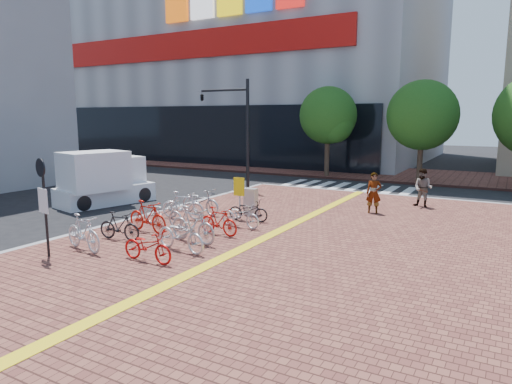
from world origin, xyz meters
The scene contains 27 objects.
ground centered at (0.00, 0.00, 0.00)m, with size 120.00×120.00×0.00m, color black.
sidewalk centered at (3.00, -5.00, 0.07)m, with size 14.00×34.00×0.15m, color brown.
tactile_strip centered at (2.00, -5.00, 0.16)m, with size 0.40×34.00×0.01m, color yellow.
kerb_north centered at (3.00, 12.00, 0.08)m, with size 14.00×0.25×0.15m, color gray.
far_sidewalk centered at (0.00, 21.00, 0.07)m, with size 70.00×8.00×0.15m, color brown.
department_store centered at (-15.99, 31.95, 13.98)m, with size 36.00×24.27×28.00m.
crosswalk centered at (0.50, 14.00, 0.01)m, with size 7.50×4.00×0.01m.
street_trees centered at (5.04, 17.45, 4.10)m, with size 16.20×4.60×6.35m.
bike_0 centered at (-2.01, -2.67, 0.70)m, with size 0.52×1.83×1.10m, color silver.
bike_1 centered at (-1.98, -1.28, 0.61)m, with size 0.44×1.55×0.93m, color black.
bike_2 centered at (-1.88, -0.07, 0.70)m, with size 0.52×1.84×1.10m, color red.
bike_3 centered at (-2.06, 0.96, 0.63)m, with size 0.64×1.84×0.97m, color silver.
bike_4 centered at (-2.12, 2.16, 0.70)m, with size 0.51×1.82×1.09m, color silver.
bike_5 centered at (-2.10, 3.28, 0.68)m, with size 0.70×2.01×1.06m, color #ADADB2.
bike_6 centered at (0.39, -2.53, 0.59)m, with size 0.59×1.69×0.89m, color #BB0F0D.
bike_7 centered at (0.53, -1.27, 0.65)m, with size 0.67×1.91×1.00m, color silver.
bike_8 centered at (0.28, -0.35, 0.73)m, with size 0.55×1.93×1.16m, color #ABABAF.
bike_9 centered at (0.45, 0.84, 0.62)m, with size 0.44×1.57×0.95m, color red.
bike_10 centered at (0.52, 2.14, 0.59)m, with size 0.59×1.68×0.88m, color silver.
bike_11 centered at (0.27, 3.14, 0.57)m, with size 0.55×1.59×0.84m, color black.
pedestrian_a centered at (4.04, 6.96, 1.00)m, with size 0.62×0.40×1.69m, color gray.
pedestrian_b centered at (5.59, 9.30, 1.00)m, with size 0.83×0.65×1.70m, color #535869.
utility_box centered at (-0.20, 4.14, 0.70)m, with size 0.50×0.36×1.09m, color #BBBBC0.
yellow_sign centered at (-0.19, 3.24, 1.28)m, with size 0.44×0.13×1.64m.
notice_sign centered at (-2.42, -3.60, 1.93)m, with size 0.52×0.17×2.82m.
traffic_light_pole centered at (-4.87, 9.51, 4.23)m, with size 3.17×1.22×5.91m.
box_truck centered at (-7.87, 3.45, 1.20)m, with size 2.84×4.70×2.54m.
Camera 1 is at (8.93, -11.59, 4.10)m, focal length 32.00 mm.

